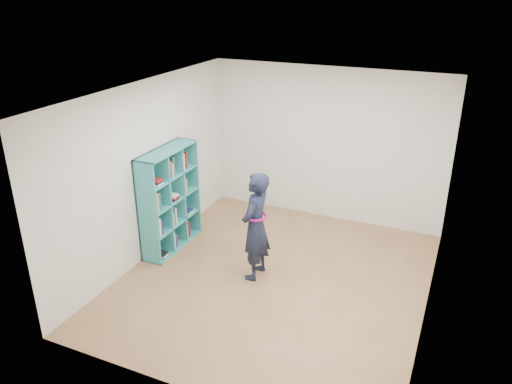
% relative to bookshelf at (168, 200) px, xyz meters
% --- Properties ---
extents(floor, '(4.50, 4.50, 0.00)m').
position_rel_bookshelf_xyz_m(floor, '(1.84, -0.24, -0.78)').
color(floor, olive).
rests_on(floor, ground).
extents(ceiling, '(4.50, 4.50, 0.00)m').
position_rel_bookshelf_xyz_m(ceiling, '(1.84, -0.24, 1.82)').
color(ceiling, white).
rests_on(ceiling, wall_back).
extents(wall_left, '(0.02, 4.50, 2.60)m').
position_rel_bookshelf_xyz_m(wall_left, '(-0.16, -0.24, 0.52)').
color(wall_left, silver).
rests_on(wall_left, floor).
extents(wall_right, '(0.02, 4.50, 2.60)m').
position_rel_bookshelf_xyz_m(wall_right, '(3.84, -0.24, 0.52)').
color(wall_right, silver).
rests_on(wall_right, floor).
extents(wall_back, '(4.00, 0.02, 2.60)m').
position_rel_bookshelf_xyz_m(wall_back, '(1.84, 2.01, 0.52)').
color(wall_back, silver).
rests_on(wall_back, floor).
extents(wall_front, '(4.00, 0.02, 2.60)m').
position_rel_bookshelf_xyz_m(wall_front, '(1.84, -2.49, 0.52)').
color(wall_front, silver).
rests_on(wall_front, floor).
extents(bookshelf, '(0.35, 1.19, 1.58)m').
position_rel_bookshelf_xyz_m(bookshelf, '(0.00, 0.00, 0.00)').
color(bookshelf, teal).
rests_on(bookshelf, floor).
extents(person, '(0.38, 0.57, 1.54)m').
position_rel_bookshelf_xyz_m(person, '(1.55, -0.25, -0.01)').
color(person, black).
rests_on(person, floor).
extents(smartphone, '(0.01, 0.11, 0.14)m').
position_rel_bookshelf_xyz_m(smartphone, '(1.41, -0.15, 0.10)').
color(smartphone, silver).
rests_on(smartphone, person).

